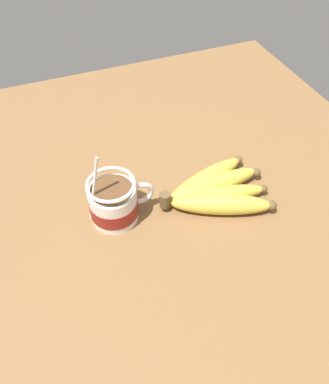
{
  "coord_description": "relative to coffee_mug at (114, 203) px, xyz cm",
  "views": [
    {
      "loc": [
        -14.33,
        -42.2,
        57.04
      ],
      "look_at": [
        2.14,
        0.03,
        7.57
      ],
      "focal_mm": 35.0,
      "sensor_mm": 36.0,
      "label": 1
    }
  ],
  "objects": [
    {
      "name": "table",
      "position": [
        6.99,
        -0.91,
        -5.61
      ],
      "size": [
        104.99,
        104.99,
        3.72
      ],
      "color": "brown",
      "rests_on": "ground"
    },
    {
      "name": "banana_bunch",
      "position": [
        18.67,
        -2.44,
        -1.88
      ],
      "size": [
        21.49,
        16.61,
        4.23
      ],
      "color": "brown",
      "rests_on": "table"
    },
    {
      "name": "coffee_mug",
      "position": [
        0.0,
        0.0,
        0.0
      ],
      "size": [
        12.14,
        8.63,
        15.02
      ],
      "color": "white",
      "rests_on": "table"
    }
  ]
}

